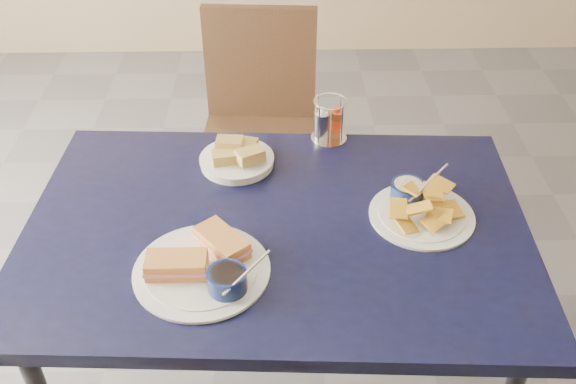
{
  "coord_description": "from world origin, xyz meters",
  "views": [
    {
      "loc": [
        -0.15,
        -1.37,
        1.82
      ],
      "look_at": [
        -0.12,
        -0.08,
        0.82
      ],
      "focal_mm": 40.0,
      "sensor_mm": 36.0,
      "label": 1
    }
  ],
  "objects_px": {
    "sandwich_plate": "(205,265)",
    "condiment_caddy": "(328,123)",
    "dining_table": "(277,241)",
    "plantain_plate": "(418,206)",
    "bread_basket": "(237,157)",
    "chair_far": "(258,113)"
  },
  "relations": [
    {
      "from": "chair_far",
      "to": "sandwich_plate",
      "type": "distance_m",
      "value": 1.13
    },
    {
      "from": "sandwich_plate",
      "to": "bread_basket",
      "type": "bearing_deg",
      "value": 82.57
    },
    {
      "from": "dining_table",
      "to": "plantain_plate",
      "type": "distance_m",
      "value": 0.38
    },
    {
      "from": "chair_far",
      "to": "condiment_caddy",
      "type": "height_order",
      "value": "chair_far"
    },
    {
      "from": "sandwich_plate",
      "to": "bread_basket",
      "type": "height_order",
      "value": "sandwich_plate"
    },
    {
      "from": "plantain_plate",
      "to": "chair_far",
      "type": "bearing_deg",
      "value": 116.05
    },
    {
      "from": "chair_far",
      "to": "plantain_plate",
      "type": "height_order",
      "value": "chair_far"
    },
    {
      "from": "dining_table",
      "to": "bread_basket",
      "type": "xyz_separation_m",
      "value": [
        -0.11,
        0.27,
        0.09
      ]
    },
    {
      "from": "chair_far",
      "to": "dining_table",
      "type": "bearing_deg",
      "value": -85.83
    },
    {
      "from": "chair_far",
      "to": "plantain_plate",
      "type": "bearing_deg",
      "value": -63.95
    },
    {
      "from": "plantain_plate",
      "to": "bread_basket",
      "type": "distance_m",
      "value": 0.53
    },
    {
      "from": "bread_basket",
      "to": "condiment_caddy",
      "type": "bearing_deg",
      "value": 25.68
    },
    {
      "from": "sandwich_plate",
      "to": "bread_basket",
      "type": "relative_size",
      "value": 1.55
    },
    {
      "from": "dining_table",
      "to": "condiment_caddy",
      "type": "height_order",
      "value": "condiment_caddy"
    },
    {
      "from": "condiment_caddy",
      "to": "chair_far",
      "type": "bearing_deg",
      "value": 112.86
    },
    {
      "from": "condiment_caddy",
      "to": "plantain_plate",
      "type": "bearing_deg",
      "value": -59.47
    },
    {
      "from": "sandwich_plate",
      "to": "plantain_plate",
      "type": "relative_size",
      "value": 1.19
    },
    {
      "from": "dining_table",
      "to": "chair_far",
      "type": "xyz_separation_m",
      "value": [
        -0.07,
        0.93,
        -0.16
      ]
    },
    {
      "from": "plantain_plate",
      "to": "condiment_caddy",
      "type": "xyz_separation_m",
      "value": [
        -0.21,
        0.36,
        0.04
      ]
    },
    {
      "from": "dining_table",
      "to": "bread_basket",
      "type": "height_order",
      "value": "bread_basket"
    },
    {
      "from": "sandwich_plate",
      "to": "condiment_caddy",
      "type": "relative_size",
      "value": 2.4
    },
    {
      "from": "chair_far",
      "to": "sandwich_plate",
      "type": "bearing_deg",
      "value": -95.2
    }
  ]
}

